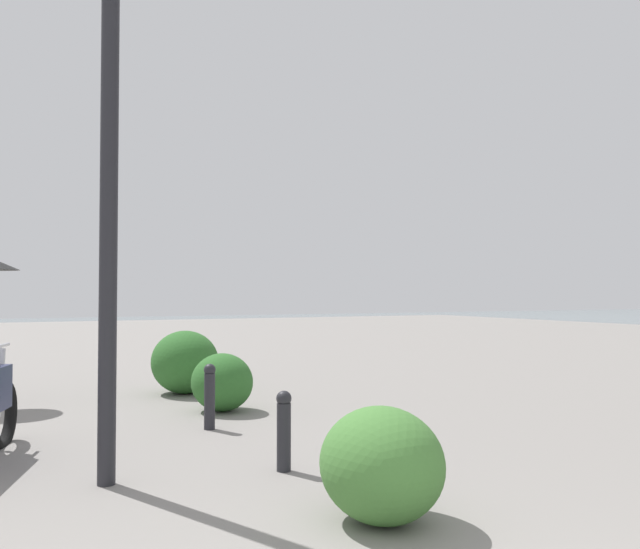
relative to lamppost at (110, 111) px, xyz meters
name	(u,v)px	position (x,y,z in m)	size (l,w,h in m)	color
lamppost	(110,111)	(0.00, 0.00, 0.00)	(0.98, 0.28, 4.48)	#232328
bollard_near	(284,429)	(-0.25, -1.40, -2.59)	(0.13, 0.13, 0.67)	#232328
bollard_mid	(210,395)	(1.67, -1.32, -2.56)	(0.13, 0.13, 0.72)	#232328
shrub_low	(382,464)	(-1.67, -1.49, -2.56)	(0.89, 0.80, 0.75)	#477F38
shrub_round	(185,362)	(4.33, -1.71, -2.47)	(1.10, 0.99, 0.93)	#2D6628
shrub_wide	(222,382)	(2.67, -1.77, -2.57)	(0.86, 0.77, 0.73)	#2D6628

